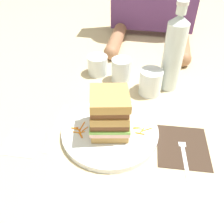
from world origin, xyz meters
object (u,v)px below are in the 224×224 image
Objects in this scene: knife at (56,128)px; empty_tumbler_1 at (121,70)px; empty_tumbler_0 at (98,65)px; napkin_pink at (22,143)px; fork at (184,152)px; napkin_dark at (183,146)px; sandwich at (110,113)px; water_bottle at (174,53)px; juice_glass at (150,83)px; main_plate at (110,131)px.

knife is 0.33m from empty_tumbler_1.
napkin_pink is (-0.13, -0.39, -0.03)m from empty_tumbler_0.
napkin_dark is at bearing 95.82° from fork.
sandwich reaches higher than empty_tumbler_0.
water_bottle reaches higher than napkin_dark.
juice_glass reaches higher than empty_tumbler_0.
empty_tumbler_1 is (-0.17, 0.01, -0.09)m from water_bottle.
knife and napkin_pink have the same top height.
water_bottle is 3.08× the size of napkin_pink.
fork is 1.74× the size of napkin_pink.
water_bottle is 3.44× the size of empty_tumbler_1.
napkin_dark is 0.44m from napkin_pink.
juice_glass reaches higher than napkin_pink.
empty_tumbler_1 is at bearing 62.46° from knife.
juice_glass is 0.13m from empty_tumbler_1.
water_bottle is at bearing 41.63° from napkin_pink.
main_plate is at bearing 3.12° from knife.
sandwich is 0.25m from juice_glass.
main_plate is 0.33m from empty_tumbler_0.
napkin_dark is 0.92× the size of fork.
empty_tumbler_1 is 0.42m from napkin_pink.
napkin_dark is at bearing -65.30° from juice_glass.
napkin_pink is at bearing -161.02° from sandwich.
empty_tumbler_1 is (-0.01, 0.28, -0.04)m from sandwich.
juice_glass is at bearing 65.95° from main_plate.
sandwich reaches higher than knife.
napkin_dark is 0.26m from juice_glass.
napkin_pink is (-0.07, -0.07, -0.00)m from knife.
main_plate is 0.24m from juice_glass.
main_plate is at bearing -120.76° from water_bottle.
napkin_dark is 0.31m from water_bottle.
water_bottle reaches higher than main_plate.
knife is (-0.16, -0.01, -0.08)m from sandwich.
juice_glass is 0.12m from water_bottle.
sandwich is 0.33m from empty_tumbler_0.
main_plate reaches higher than napkin_dark.
water_bottle is (0.06, 0.05, 0.10)m from juice_glass.
empty_tumbler_1 reaches higher than empty_tumbler_0.
juice_glass reaches higher than empty_tumbler_1.
water_bottle is (0.16, 0.27, 0.05)m from sandwich.
knife is at bearing 45.40° from napkin_pink.
water_bottle reaches higher than sandwich.
fork is at bearing -54.97° from empty_tumbler_1.
main_plate is 0.21m from napkin_dark.
napkin_dark is at bearing -45.87° from empty_tumbler_0.
napkin_dark and knife have the same top height.
main_plate is 3.21× the size of empty_tumbler_1.
sandwich is at bearing 18.98° from napkin_pink.
empty_tumbler_1 is at bearing 126.74° from napkin_dark.
sandwich is 0.26m from napkin_pink.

